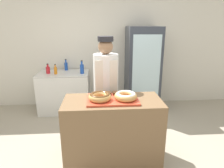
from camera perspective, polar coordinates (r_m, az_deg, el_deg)
ground_plane at (r=2.93m, az=0.15°, el=-20.95°), size 14.00×14.00×0.00m
wall_back at (r=4.47m, az=-1.91°, el=11.09°), size 8.00×0.06×2.70m
display_counter at (r=2.68m, az=0.16°, el=-13.46°), size 1.23×0.57×0.89m
serving_tray at (r=2.49m, az=0.17°, el=-4.38°), size 0.63×0.43×0.02m
donut_chocolate_glaze at (r=2.42m, az=-3.49°, el=-3.53°), size 0.28×0.28×0.08m
donut_light_glaze at (r=2.44m, az=3.93°, el=-3.35°), size 0.28×0.28×0.08m
brownie_back_left at (r=2.61m, az=-1.36°, el=-2.65°), size 0.09×0.09×0.03m
brownie_back_right at (r=2.62m, az=1.20°, el=-2.59°), size 0.09×0.09×0.03m
baker_person at (r=3.02m, az=-1.73°, el=-1.32°), size 0.37×0.37×1.63m
beverage_fridge at (r=4.25m, az=8.63°, el=4.12°), size 0.66×0.68×1.75m
chest_freezer at (r=4.34m, az=-13.39°, el=-2.14°), size 1.03×0.64×0.83m
bottle_orange at (r=4.13m, az=-15.83°, el=3.81°), size 0.06×0.06×0.20m
bottle_blue at (r=4.42m, az=-12.99°, el=5.05°), size 0.07×0.07×0.24m
bottle_red at (r=4.22m, az=-17.82°, el=3.89°), size 0.08×0.08×0.20m
bottle_blue_b at (r=4.06m, az=-8.58°, el=4.40°), size 0.08×0.08×0.27m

